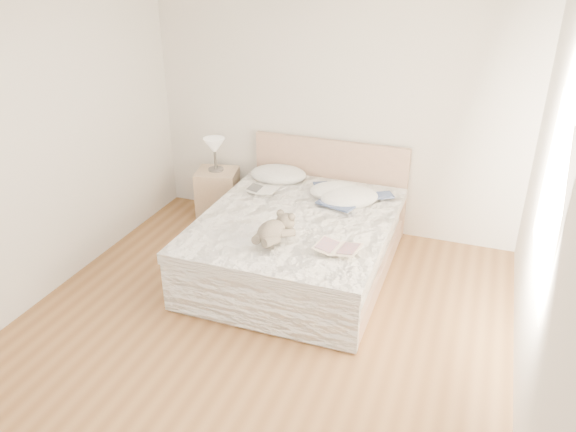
% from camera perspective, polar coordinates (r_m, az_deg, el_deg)
% --- Properties ---
extents(floor, '(4.00, 4.50, 0.00)m').
position_cam_1_polar(floor, '(4.66, -3.78, -12.42)').
color(floor, brown).
rests_on(floor, ground).
extents(wall_back, '(4.00, 0.02, 2.70)m').
position_cam_1_polar(wall_back, '(5.97, 4.65, 11.05)').
color(wall_back, silver).
rests_on(wall_back, ground).
extents(wall_left, '(0.02, 4.50, 2.70)m').
position_cam_1_polar(wall_left, '(5.08, -25.51, 5.79)').
color(wall_left, silver).
rests_on(wall_left, ground).
extents(wall_right, '(0.02, 4.50, 2.70)m').
position_cam_1_polar(wall_right, '(3.68, 25.37, -1.52)').
color(wall_right, silver).
rests_on(wall_right, ground).
extents(window, '(0.02, 1.30, 1.10)m').
position_cam_1_polar(window, '(3.92, 25.26, 1.74)').
color(window, white).
rests_on(window, wall_right).
extents(bed, '(1.72, 2.14, 1.00)m').
position_cam_1_polar(bed, '(5.42, 1.17, -2.46)').
color(bed, tan).
rests_on(bed, floor).
extents(nightstand, '(0.53, 0.49, 0.56)m').
position_cam_1_polar(nightstand, '(6.52, -7.12, 2.28)').
color(nightstand, tan).
rests_on(nightstand, floor).
extents(table_lamp, '(0.32, 0.32, 0.38)m').
position_cam_1_polar(table_lamp, '(6.34, -7.47, 6.91)').
color(table_lamp, '#49433F').
rests_on(table_lamp, nightstand).
extents(pillow_left, '(0.66, 0.51, 0.18)m').
position_cam_1_polar(pillow_left, '(6.05, -0.99, 4.25)').
color(pillow_left, silver).
rests_on(pillow_left, bed).
extents(pillow_middle, '(0.62, 0.51, 0.16)m').
position_cam_1_polar(pillow_middle, '(5.65, 4.96, 2.50)').
color(pillow_middle, white).
rests_on(pillow_middle, bed).
extents(pillow_right, '(0.71, 0.67, 0.17)m').
position_cam_1_polar(pillow_right, '(5.53, 6.26, 1.89)').
color(pillow_right, white).
rests_on(pillow_right, bed).
extents(blouse, '(0.73, 0.75, 0.02)m').
position_cam_1_polar(blouse, '(5.54, 5.87, 1.83)').
color(blouse, navy).
rests_on(blouse, bed).
extents(photo_book, '(0.31, 0.22, 0.02)m').
position_cam_1_polar(photo_book, '(5.69, -2.68, 2.63)').
color(photo_book, silver).
rests_on(photo_book, bed).
extents(childrens_book, '(0.40, 0.29, 0.02)m').
position_cam_1_polar(childrens_book, '(4.64, 5.08, -3.29)').
color(childrens_book, '#F2DFC1').
rests_on(childrens_book, bed).
extents(teddy_bear, '(0.35, 0.43, 0.20)m').
position_cam_1_polar(teddy_bear, '(4.72, -1.72, -2.32)').
color(teddy_bear, '#695E50').
rests_on(teddy_bear, bed).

